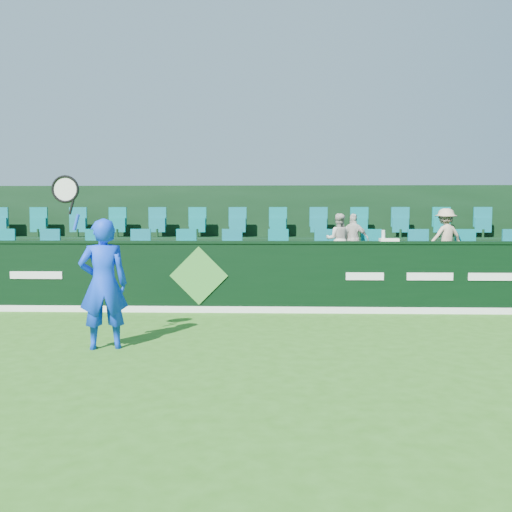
{
  "coord_description": "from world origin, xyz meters",
  "views": [
    {
      "loc": [
        1.43,
        -6.71,
        1.82
      ],
      "look_at": [
        1.11,
        2.8,
        1.15
      ],
      "focal_mm": 40.0,
      "sensor_mm": 36.0,
      "label": 1
    }
  ],
  "objects_px": {
    "towel": "(389,240)",
    "drinks_bottle": "(383,236)",
    "tennis_player": "(103,283)",
    "spectator_middle": "(354,239)",
    "spectator_left": "(338,239)",
    "spectator_right": "(445,237)"
  },
  "relations": [
    {
      "from": "towel",
      "to": "drinks_bottle",
      "type": "height_order",
      "value": "drinks_bottle"
    },
    {
      "from": "tennis_player",
      "to": "drinks_bottle",
      "type": "height_order",
      "value": "tennis_player"
    },
    {
      "from": "drinks_bottle",
      "to": "spectator_middle",
      "type": "bearing_deg",
      "value": 109.5
    },
    {
      "from": "towel",
      "to": "spectator_left",
      "type": "bearing_deg",
      "value": 126.1
    },
    {
      "from": "tennis_player",
      "to": "drinks_bottle",
      "type": "distance_m",
      "value": 5.36
    },
    {
      "from": "spectator_left",
      "to": "spectator_right",
      "type": "relative_size",
      "value": 0.91
    },
    {
      "from": "spectator_middle",
      "to": "towel",
      "type": "height_order",
      "value": "spectator_middle"
    },
    {
      "from": "spectator_left",
      "to": "towel",
      "type": "relative_size",
      "value": 3.12
    },
    {
      "from": "spectator_left",
      "to": "tennis_player",
      "type": "bearing_deg",
      "value": 56.32
    },
    {
      "from": "tennis_player",
      "to": "spectator_right",
      "type": "relative_size",
      "value": 2.05
    },
    {
      "from": "tennis_player",
      "to": "drinks_bottle",
      "type": "bearing_deg",
      "value": 34.91
    },
    {
      "from": "spectator_middle",
      "to": "drinks_bottle",
      "type": "height_order",
      "value": "spectator_middle"
    },
    {
      "from": "spectator_left",
      "to": "spectator_middle",
      "type": "bearing_deg",
      "value": -172.4
    },
    {
      "from": "tennis_player",
      "to": "spectator_middle",
      "type": "relative_size",
      "value": 2.25
    },
    {
      "from": "towel",
      "to": "tennis_player",
      "type": "bearing_deg",
      "value": -145.73
    },
    {
      "from": "spectator_right",
      "to": "tennis_player",
      "type": "bearing_deg",
      "value": 16.15
    },
    {
      "from": "spectator_middle",
      "to": "drinks_bottle",
      "type": "relative_size",
      "value": 5.12
    },
    {
      "from": "spectator_left",
      "to": "spectator_right",
      "type": "xyz_separation_m",
      "value": [
        2.19,
        0.0,
        0.05
      ]
    },
    {
      "from": "tennis_player",
      "to": "towel",
      "type": "height_order",
      "value": "tennis_player"
    },
    {
      "from": "spectator_left",
      "to": "towel",
      "type": "distance_m",
      "value": 1.39
    },
    {
      "from": "spectator_right",
      "to": "towel",
      "type": "relative_size",
      "value": 3.42
    },
    {
      "from": "spectator_right",
      "to": "drinks_bottle",
      "type": "xyz_separation_m",
      "value": [
        -1.48,
        -1.12,
        0.07
      ]
    }
  ]
}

